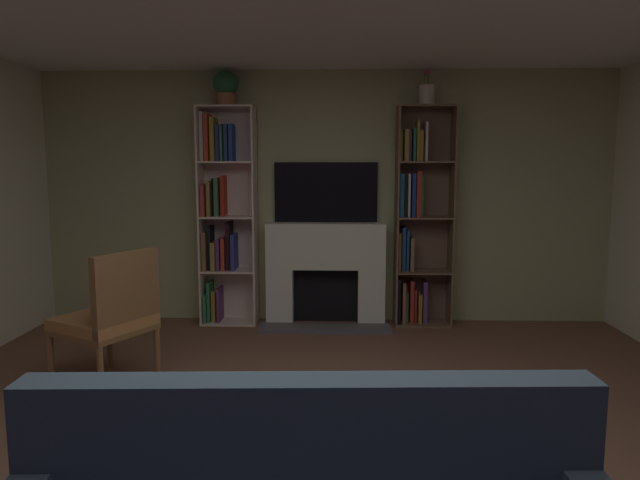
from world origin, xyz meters
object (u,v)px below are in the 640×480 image
Objects in this scene: bookshelf_right at (417,221)px; vase_with_flowers at (427,93)px; tv at (326,192)px; fireplace at (326,270)px; armchair at (111,316)px; potted_plant at (226,87)px; bookshelf_left at (222,215)px.

bookshelf_right is 6.25× the size of vase_with_flowers.
tv is 0.97m from bookshelf_right.
fireplace is 2.33m from armchair.
vase_with_flowers is 3.54m from armchair.
bookshelf_right is 1.26m from vase_with_flowers.
tv is 2.54m from armchair.
potted_plant reaches higher than tv.
potted_plant reaches higher than bookshelf_right.
tv is at bearing 4.98° from bookshelf_left.
fireplace is 0.59× the size of bookshelf_right.
potted_plant reaches higher than armchair.
bookshelf_right is 3.07m from armchair.
vase_with_flowers is at bearing 34.84° from armchair.
tv is 1.08m from bookshelf_left.
bookshelf_left is 1.93m from armchair.
bookshelf_right is at bearing 0.21° from bookshelf_left.
bookshelf_right is (1.97, 0.01, -0.06)m from bookshelf_left.
bookshelf_left is (-1.05, -0.09, -0.23)m from tv.
armchair is (-2.51, -1.75, -1.78)m from vase_with_flowers.
bookshelf_left is (-1.05, 0.01, 0.56)m from fireplace.
fireplace is 2.07m from potted_plant.
bookshelf_right reaches higher than fireplace.
potted_plant is (-0.99, -0.12, 1.03)m from tv.
vase_with_flowers is (0.99, -0.12, 0.97)m from tv.
potted_plant reaches higher than fireplace.
armchair is (-0.54, -1.75, -1.85)m from potted_plant.
fireplace is at bearing 1.16° from potted_plant.
vase_with_flowers is 0.35× the size of armchair.
bookshelf_left is 2.17× the size of armchair.
armchair is at bearing -130.78° from fireplace.
fireplace is at bearing -90.00° from tv.
bookshelf_right is at bearing 1.07° from potted_plant.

